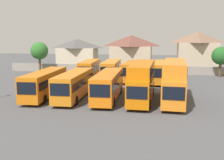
% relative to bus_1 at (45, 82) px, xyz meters
% --- Properties ---
extents(ground, '(140.00, 140.00, 0.00)m').
position_rel_bus_1_xyz_m(ground, '(8.44, 18.13, -1.96)').
color(ground, '#4C4C4F').
extents(depot_boundary_wall, '(56.00, 0.50, 1.80)m').
position_rel_bus_1_xyz_m(depot_boundary_wall, '(8.44, 25.39, -1.06)').
color(depot_boundary_wall, gray).
rests_on(depot_boundary_wall, ground).
extents(bus_1, '(3.28, 11.84, 3.43)m').
position_rel_bus_1_xyz_m(bus_1, '(0.00, 0.00, 0.00)').
color(bus_1, orange).
rests_on(bus_1, ground).
extents(bus_2, '(2.96, 11.74, 3.40)m').
position_rel_bus_1_xyz_m(bus_2, '(4.05, 0.01, -0.01)').
color(bus_2, orange).
rests_on(bus_2, ground).
extents(bus_3, '(2.98, 11.95, 3.43)m').
position_rel_bus_1_xyz_m(bus_3, '(8.50, 0.19, 0.00)').
color(bus_3, orange).
rests_on(bus_3, ground).
extents(bus_4, '(2.79, 11.49, 4.74)m').
position_rel_bus_1_xyz_m(bus_4, '(12.80, 0.08, 0.72)').
color(bus_4, '#D6690A').
rests_on(bus_4, ground).
extents(bus_5, '(3.11, 11.13, 5.05)m').
position_rel_bus_1_xyz_m(bus_5, '(16.66, -0.04, 0.88)').
color(bus_5, orange).
rests_on(bus_5, ground).
extents(bus_6, '(3.20, 10.51, 3.55)m').
position_rel_bus_1_xyz_m(bus_6, '(2.06, 15.10, 0.06)').
color(bus_6, orange).
rests_on(bus_6, ground).
extents(bus_7, '(3.13, 10.71, 3.54)m').
position_rel_bus_1_xyz_m(bus_7, '(6.04, 15.46, 0.06)').
color(bus_7, orange).
rests_on(bus_7, ground).
extents(bus_8, '(3.07, 10.27, 3.42)m').
position_rel_bus_1_xyz_m(bus_8, '(9.89, 15.42, -0.01)').
color(bus_8, orange).
rests_on(bus_8, ground).
extents(bus_9, '(2.57, 11.42, 3.53)m').
position_rel_bus_1_xyz_m(bus_9, '(14.97, 15.07, 0.06)').
color(bus_9, orange).
rests_on(bus_9, ground).
extents(house_terrace_left, '(10.18, 6.37, 7.41)m').
position_rel_bus_1_xyz_m(house_terrace_left, '(-6.33, 34.43, 1.83)').
color(house_terrace_left, beige).
rests_on(house_terrace_left, ground).
extents(house_terrace_centre, '(10.32, 8.36, 8.38)m').
position_rel_bus_1_xyz_m(house_terrace_centre, '(7.69, 34.33, 2.32)').
color(house_terrace_centre, '#C6B293').
rests_on(house_terrace_centre, ground).
extents(house_terrace_right, '(9.50, 8.30, 9.15)m').
position_rel_bus_1_xyz_m(house_terrace_right, '(23.51, 35.01, 2.71)').
color(house_terrace_right, '#C6B293').
rests_on(house_terrace_right, ground).
extents(tree_left_of_lot, '(3.81, 3.81, 6.83)m').
position_rel_bus_1_xyz_m(tree_left_of_lot, '(-11.21, 22.39, 2.92)').
color(tree_left_of_lot, brown).
rests_on(tree_left_of_lot, ground).
extents(tree_behind_wall, '(3.56, 3.56, 6.00)m').
position_rel_bus_1_xyz_m(tree_behind_wall, '(26.66, 23.39, 2.22)').
color(tree_behind_wall, brown).
rests_on(tree_behind_wall, ground).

